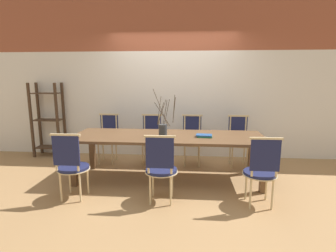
{
  "coord_description": "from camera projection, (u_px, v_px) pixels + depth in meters",
  "views": [
    {
      "loc": [
        0.33,
        -3.99,
        1.62
      ],
      "look_at": [
        0.0,
        0.0,
        0.87
      ],
      "focal_mm": 28.0,
      "sensor_mm": 36.0,
      "label": 1
    }
  ],
  "objects": [
    {
      "name": "ground_plane",
      "position": [
        168.0,
        179.0,
        4.23
      ],
      "size": [
        16.0,
        16.0,
        0.0
      ],
      "primitive_type": "plane",
      "color": "#A87F51"
    },
    {
      "name": "book_stack",
      "position": [
        204.0,
        136.0,
        3.99
      ],
      "size": [
        0.25,
        0.18,
        0.04
      ],
      "color": "#1E6B4C",
      "rests_on": "dining_table"
    },
    {
      "name": "chair_near_leftend",
      "position": [
        72.0,
        164.0,
        3.45
      ],
      "size": [
        0.43,
        0.43,
        0.93
      ],
      "color": "#1E234C",
      "rests_on": "ground_plane"
    },
    {
      "name": "dining_table",
      "position": [
        168.0,
        140.0,
        4.11
      ],
      "size": [
        2.98,
        0.98,
        0.72
      ],
      "color": "brown",
      "rests_on": "ground_plane"
    },
    {
      "name": "chair_far_center",
      "position": [
        192.0,
        139.0,
        4.9
      ],
      "size": [
        0.43,
        0.43,
        0.93
      ],
      "rotation": [
        0.0,
        0.0,
        3.14
      ],
      "color": "#1E234C",
      "rests_on": "ground_plane"
    },
    {
      "name": "chair_far_right",
      "position": [
        238.0,
        139.0,
        4.83
      ],
      "size": [
        0.43,
        0.43,
        0.93
      ],
      "rotation": [
        0.0,
        0.0,
        3.14
      ],
      "color": "#1E234C",
      "rests_on": "ground_plane"
    },
    {
      "name": "chair_far_leftend",
      "position": [
        108.0,
        137.0,
        5.03
      ],
      "size": [
        0.43,
        0.43,
        0.93
      ],
      "rotation": [
        0.0,
        0.0,
        3.14
      ],
      "color": "#1E234C",
      "rests_on": "ground_plane"
    },
    {
      "name": "vase_centerpiece",
      "position": [
        163.0,
        129.0,
        4.04
      ],
      "size": [
        0.34,
        0.35,
        0.73
      ],
      "color": "#33383D",
      "rests_on": "dining_table"
    },
    {
      "name": "chair_near_center",
      "position": [
        261.0,
        170.0,
        3.25
      ],
      "size": [
        0.43,
        0.43,
        0.93
      ],
      "color": "#1E234C",
      "rests_on": "ground_plane"
    },
    {
      "name": "wall_rear",
      "position": [
        174.0,
        78.0,
        5.25
      ],
      "size": [
        12.0,
        0.06,
        3.2
      ],
      "color": "white",
      "rests_on": "ground_plane"
    },
    {
      "name": "chair_near_left",
      "position": [
        161.0,
        167.0,
        3.36
      ],
      "size": [
        0.43,
        0.43,
        0.93
      ],
      "color": "#1E234C",
      "rests_on": "ground_plane"
    },
    {
      "name": "chair_far_left",
      "position": [
        151.0,
        138.0,
        4.96
      ],
      "size": [
        0.43,
        0.43,
        0.93
      ],
      "rotation": [
        0.0,
        0.0,
        3.14
      ],
      "color": "#1E234C",
      "rests_on": "ground_plane"
    },
    {
      "name": "shelving_rack",
      "position": [
        48.0,
        120.0,
        5.38
      ],
      "size": [
        0.59,
        0.33,
        1.51
      ],
      "color": "#422D1E",
      "rests_on": "ground_plane"
    }
  ]
}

